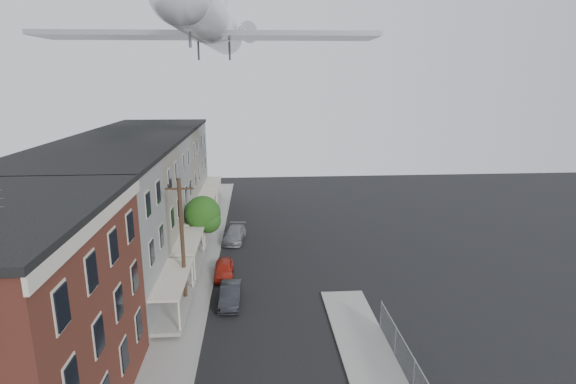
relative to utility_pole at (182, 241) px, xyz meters
name	(u,v)px	position (x,y,z in m)	size (l,w,h in m)	color
sidewalk_left	(198,269)	(0.10, 6.00, -4.61)	(3.00, 62.00, 0.12)	gray
curb_left	(216,268)	(1.55, 6.00, -4.60)	(0.15, 62.00, 0.14)	gray
row_house_a	(75,245)	(-6.36, -1.50, 0.45)	(11.98, 7.00, 10.30)	#60605E
row_house_b	(110,213)	(-6.36, 5.50, 0.45)	(11.98, 7.00, 10.30)	#706658
row_house_c	(133,192)	(-6.36, 12.50, 0.45)	(11.98, 7.00, 10.30)	#60605E
row_house_d	(150,176)	(-6.36, 19.50, 0.45)	(11.98, 7.00, 10.30)	#706658
row_house_e	(163,164)	(-6.36, 26.50, 0.45)	(11.98, 7.00, 10.30)	#60605E
utility_pole	(182,241)	(0.00, 0.00, 0.00)	(1.80, 0.26, 9.00)	black
street_tree	(204,215)	(0.33, 9.92, -1.22)	(3.22, 3.20, 5.20)	black
car_near	(224,269)	(2.33, 4.49, -4.04)	(1.50, 3.72, 1.27)	#B22516
car_mid	(231,295)	(3.08, -0.01, -4.01)	(1.40, 4.01, 1.32)	black
car_far	(234,234)	(2.82, 12.64, -4.01)	(1.85, 4.55, 1.32)	slate
airplane	(212,24)	(1.98, 6.77, 14.54)	(23.61, 26.96, 7.83)	white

